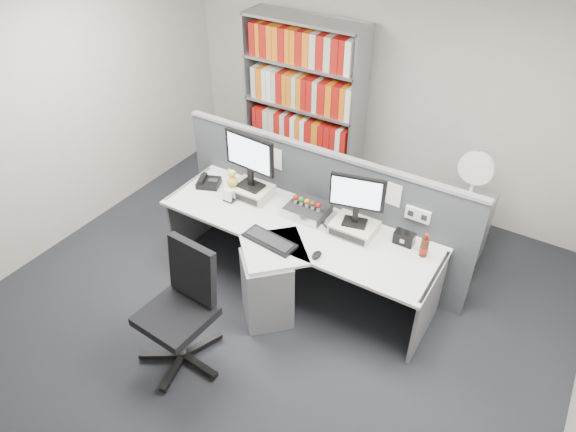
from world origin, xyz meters
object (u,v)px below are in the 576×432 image
Objects in this scene: desk_phone at (208,182)px; office_chair at (183,305)px; keyboard at (270,240)px; shelving_unit at (303,108)px; desk at (285,260)px; speaker at (404,238)px; cola_bottle at (424,248)px; filing_cabinet at (461,231)px; mouse at (317,255)px; monitor_left at (250,157)px; desk_calendar at (229,196)px; desk_fan at (476,172)px; desktop_pc at (308,210)px; monitor_right at (357,196)px.

office_chair reaches higher than desk_phone.
keyboard is 0.25× the size of shelving_unit.
desk is 14.92× the size of speaker.
cola_bottle is 2.48m from shelving_unit.
filing_cabinet is (0.29, 0.93, -0.43)m from speaker.
mouse is 1.74m from filing_cabinet.
office_chair reaches higher than keyboard.
keyboard is 0.47× the size of office_chair.
monitor_left is at bearing -150.84° from filing_cabinet.
desk is 2.42× the size of office_chair.
desk_fan is (1.95, 1.21, 0.27)m from desk_calendar.
keyboard is 1.30m from cola_bottle.
shelving_unit is (-0.90, 1.45, 0.21)m from desktop_pc.
speaker is (1.66, 0.28, 0.00)m from desk_calendar.
monitor_right reaches higher than office_chair.
speaker reaches higher than filing_cabinet.
mouse is at bearing -104.36° from monitor_right.
keyboard is 2.01m from desk_fan.
monitor_left reaches higher than desk.
office_chair is (0.42, -1.18, -0.20)m from desk_calendar.
cola_bottle is (2.19, 0.11, 0.05)m from desk_phone.
filing_cabinet is at bearing 31.81° from desk_calendar.
keyboard reaches higher than desk.
mouse is (0.98, -0.46, -0.41)m from monitor_left.
monitor_left is 0.27× the size of shelving_unit.
desktop_pc is 1.09m from desk_phone.
desktop_pc is at bearing 76.61° from office_chair.
keyboard is (-0.56, -0.50, -0.37)m from monitor_right.
desk_fan reaches higher than office_chair.
monitor_left reaches higher than monitor_right.
desk_phone is 0.39× the size of filing_cabinet.
keyboard is 2.02m from filing_cabinet.
cola_bottle is 0.33× the size of filing_cabinet.
monitor_left is at bearing -176.74° from speaker.
desk is at bearing -14.39° from desk_calendar.
monitor_left reaches higher than filing_cabinet.
desk_calendar is 2.31m from desk_fan.
keyboard is 3.78× the size of desk_calendar.
desktop_pc is at bearing -140.25° from desk_fan.
desk_fan reaches higher than filing_cabinet.
shelving_unit reaches higher than desktop_pc.
mouse is at bearing -52.48° from desktop_pc.
speaker is at bearing 162.04° from cola_bottle.
desk_phone is (-1.01, 0.42, 0.02)m from keyboard.
cola_bottle is at bearing -95.39° from desk_fan.
monitor_right reaches higher than keyboard.
mouse is at bearing -11.64° from desk.
speaker is at bearing 9.56° from desk_calendar.
mouse is 0.06× the size of shelving_unit.
filing_cabinet is (0.09, 0.99, -0.46)m from cola_bottle.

